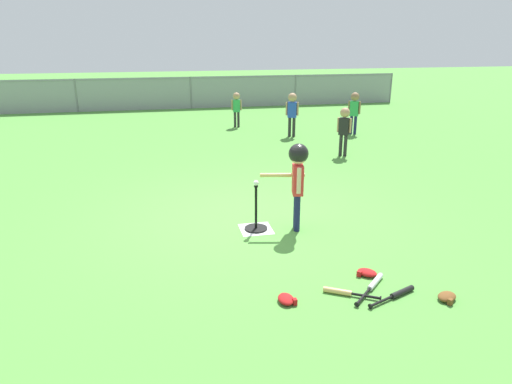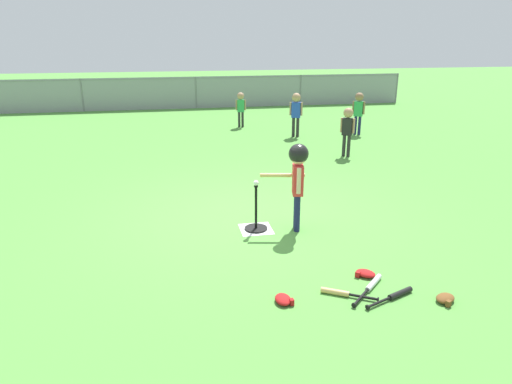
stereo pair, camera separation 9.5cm
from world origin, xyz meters
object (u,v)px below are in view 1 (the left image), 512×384
fielder_near_left (354,108)px  glove_by_plate (367,273)px  baseball_on_tee (256,183)px  spare_bat_wood (343,292)px  spare_bat_silver (373,285)px  spare_bat_black (398,294)px  fielder_deep_right (237,105)px  fielder_deep_center (344,125)px  glove_tossed_aside (447,297)px  batter_child (298,169)px  fielder_deep_left (292,109)px  batting_tee (256,223)px  glove_near_bats (286,299)px

fielder_near_left → glove_by_plate: 7.96m
baseball_on_tee → spare_bat_wood: size_ratio=0.14×
spare_bat_silver → fielder_near_left: bearing=68.2°
spare_bat_black → spare_bat_silver: bearing=127.6°
fielder_deep_right → fielder_deep_center: bearing=-65.6°
glove_by_plate → glove_tossed_aside: size_ratio=1.00×
batter_child → fielder_deep_left: bearing=74.4°
batting_tee → spare_bat_wood: 1.93m
spare_bat_black → glove_tossed_aside: bearing=-19.4°
spare_bat_black → glove_by_plate: glove_by_plate is taller
batter_child → fielder_deep_right: batter_child is taller
spare_bat_wood → fielder_deep_center: bearing=68.0°
batting_tee → spare_bat_silver: (0.90, -1.78, -0.07)m
batting_tee → fielder_deep_left: 6.30m
glove_by_plate → glove_near_bats: 1.09m
fielder_near_left → glove_near_bats: size_ratio=5.04×
spare_bat_wood → batter_child: bearing=89.8°
batter_child → spare_bat_wood: batter_child is taller
batter_child → glove_near_bats: batter_child is taller
fielder_deep_center → glove_near_bats: bearing=-117.3°
spare_bat_silver → fielder_deep_center: bearing=71.1°
glove_tossed_aside → fielder_deep_right: bearing=93.2°
batter_child → fielder_near_left: batter_child is taller
batting_tee → fielder_deep_right: bearing=82.3°
batting_tee → fielder_deep_left: (2.22, 5.86, 0.64)m
baseball_on_tee → glove_tossed_aside: (1.54, -2.16, -0.64)m
spare_bat_wood → glove_tossed_aside: bearing=-17.2°
batting_tee → fielder_near_left: 7.06m
spare_bat_black → fielder_deep_left: bearing=81.8°
fielder_deep_left → spare_bat_silver: 7.78m
baseball_on_tee → batter_child: bearing=-11.3°
fielder_deep_left → spare_bat_silver: bearing=-99.7°
fielder_near_left → glove_by_plate: (-3.00, -7.34, -0.69)m
fielder_deep_left → glove_near_bats: 8.09m
glove_by_plate → spare_bat_silver: bearing=-100.4°
spare_bat_silver → glove_near_bats: bearing=-174.9°
fielder_deep_right → spare_bat_wood: size_ratio=1.87×
baseball_on_tee → batter_child: size_ratio=0.06×
fielder_deep_right → glove_tossed_aside: 9.66m
glove_by_plate → glove_near_bats: size_ratio=1.20×
spare_bat_black → baseball_on_tee: bearing=118.3°
fielder_deep_center → fielder_deep_left: (-0.54, 2.25, 0.05)m
fielder_deep_right → fielder_near_left: fielder_near_left is taller
batting_tee → batter_child: size_ratio=0.53×
baseball_on_tee → fielder_near_left: fielder_near_left is taller
baseball_on_tee → fielder_near_left: (3.95, 5.82, 0.05)m
fielder_deep_center → spare_bat_silver: fielder_deep_center is taller
batting_tee → glove_by_plate: batting_tee is taller
fielder_near_left → spare_bat_silver: size_ratio=2.07×
glove_by_plate → baseball_on_tee: bearing=121.9°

